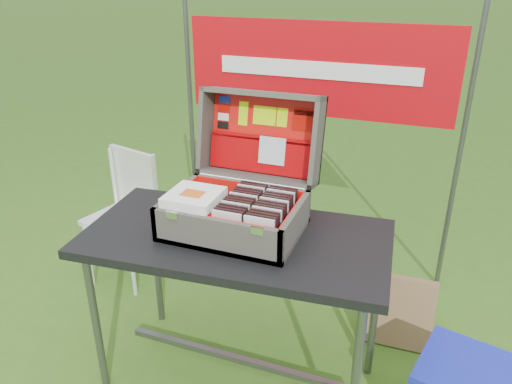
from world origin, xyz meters
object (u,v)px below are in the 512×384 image
at_px(chair, 122,221).
at_px(cardboard_box, 397,311).
at_px(suitcase, 239,169).
at_px(table, 237,311).

bearing_deg(chair, cardboard_box, 13.48).
height_order(suitcase, chair, suitcase).
distance_m(table, suitcase, 0.68).
bearing_deg(suitcase, cardboard_box, 33.15).
bearing_deg(cardboard_box, table, -142.86).
height_order(chair, cardboard_box, chair).
xyz_separation_m(chair, cardboard_box, (1.70, -0.02, -0.21)).
bearing_deg(suitcase, table, -77.71).
bearing_deg(chair, table, -14.92).
xyz_separation_m(suitcase, chair, (-1.00, 0.48, -0.67)).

